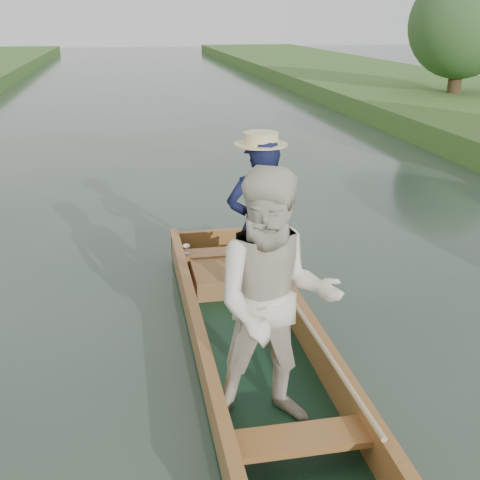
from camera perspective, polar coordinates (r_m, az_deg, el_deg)
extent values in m
plane|color=#283D30|center=(5.81, 1.13, -10.89)|extent=(120.00, 120.00, 0.00)
cylinder|color=#47331E|center=(21.77, 19.76, 14.49)|extent=(0.44, 0.44, 2.34)
sphere|color=#2A4B1E|center=(21.69, 20.27, 18.59)|extent=(3.38, 3.38, 3.38)
sphere|color=#2A4B1E|center=(22.26, 21.14, 17.47)|extent=(2.20, 2.20, 2.20)
cube|color=black|center=(5.78, 1.13, -10.55)|extent=(1.10, 5.00, 0.08)
cube|color=#9E6431|center=(5.61, -4.02, -9.28)|extent=(0.08, 5.00, 0.32)
cube|color=#9E6431|center=(5.80, 6.14, -8.31)|extent=(0.08, 5.00, 0.32)
cube|color=#9E6431|center=(7.89, -2.54, -0.17)|extent=(1.10, 0.08, 0.32)
cube|color=#9E6431|center=(5.53, -4.07, -7.66)|extent=(0.10, 5.00, 0.04)
cube|color=#9E6431|center=(5.71, 6.21, -6.73)|extent=(0.10, 5.00, 0.04)
cube|color=#9E6431|center=(7.35, -1.90, -1.25)|extent=(0.94, 0.30, 0.05)
cube|color=#9E6431|center=(4.36, 5.72, -18.26)|extent=(0.94, 0.30, 0.05)
imported|color=#101433|center=(6.07, 1.88, 1.12)|extent=(0.68, 0.45, 1.86)
cylinder|color=beige|center=(5.83, 1.99, 9.39)|extent=(0.52, 0.52, 0.12)
imported|color=beige|center=(4.36, 3.34, -6.00)|extent=(1.06, 0.87, 2.01)
cube|color=#A35C34|center=(7.02, -1.06, -3.28)|extent=(0.85, 0.90, 0.22)
sphere|color=tan|center=(6.90, 1.42, -1.74)|extent=(0.20, 0.20, 0.20)
sphere|color=tan|center=(6.83, 1.45, -0.58)|extent=(0.15, 0.15, 0.15)
sphere|color=tan|center=(6.80, 0.99, -0.09)|extent=(0.06, 0.06, 0.06)
sphere|color=tan|center=(6.82, 1.92, -0.02)|extent=(0.06, 0.06, 0.06)
sphere|color=tan|center=(6.78, 1.56, -0.88)|extent=(0.06, 0.06, 0.06)
sphere|color=tan|center=(6.85, 0.70, -1.62)|extent=(0.07, 0.07, 0.07)
sphere|color=tan|center=(6.89, 2.21, -1.51)|extent=(0.07, 0.07, 0.07)
sphere|color=tan|center=(6.89, 1.05, -2.53)|extent=(0.08, 0.08, 0.08)
sphere|color=tan|center=(6.91, 1.88, -2.47)|extent=(0.08, 0.08, 0.08)
cylinder|color=silver|center=(7.29, -5.09, -1.25)|extent=(0.07, 0.07, 0.01)
cylinder|color=silver|center=(7.28, -5.10, -0.96)|extent=(0.01, 0.01, 0.08)
ellipsoid|color=silver|center=(7.26, -5.11, -0.56)|extent=(0.09, 0.09, 0.05)
cylinder|color=tan|center=(5.72, 5.31, -6.23)|extent=(0.04, 4.06, 0.19)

